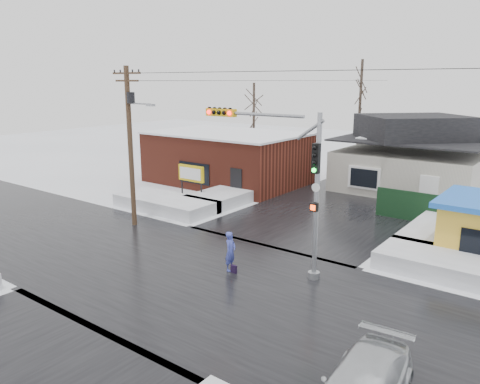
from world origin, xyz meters
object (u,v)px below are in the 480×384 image
Objects in this scene: utility_pole at (131,138)px; traffic_signal at (284,170)px; pedestrian at (230,252)px; marquee_sign at (191,174)px.

traffic_signal is at bearing -2.95° from utility_pole.
traffic_signal is 0.78× the size of utility_pole.
traffic_signal is 10.39m from utility_pole.
utility_pole is 5.07× the size of pedestrian.
utility_pole is at bearing -79.87° from marquee_sign.
utility_pole is 3.53× the size of marquee_sign.
traffic_signal is at bearing -61.02° from pedestrian.
traffic_signal is 13.42m from marquee_sign.
pedestrian is at bearing -39.46° from marquee_sign.
marquee_sign is at bearing 150.28° from traffic_signal.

